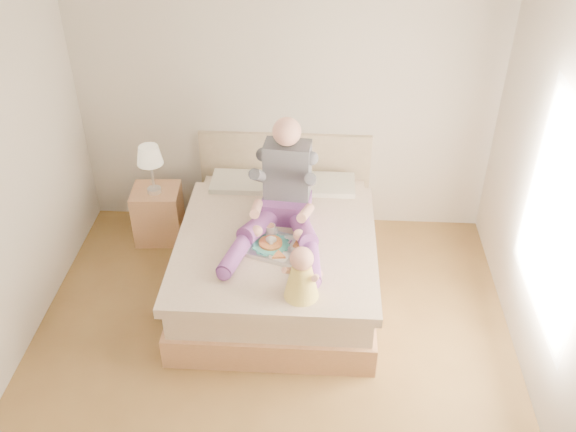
# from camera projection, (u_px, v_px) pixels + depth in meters

# --- Properties ---
(room) EXTENTS (4.02, 4.22, 2.71)m
(room) POSITION_uv_depth(u_px,v_px,m) (277.00, 211.00, 4.23)
(room) COLOR brown
(room) RESTS_ON ground
(bed) EXTENTS (1.70, 2.18, 1.00)m
(bed) POSITION_uv_depth(u_px,v_px,m) (278.00, 252.00, 5.80)
(bed) COLOR #A6744D
(bed) RESTS_ON ground
(nightstand) EXTENTS (0.48, 0.44, 0.56)m
(nightstand) POSITION_uv_depth(u_px,v_px,m) (158.00, 214.00, 6.37)
(nightstand) COLOR #A6744D
(nightstand) RESTS_ON ground
(lamp) EXTENTS (0.24, 0.24, 0.50)m
(lamp) POSITION_uv_depth(u_px,v_px,m) (150.00, 158.00, 5.96)
(lamp) COLOR silver
(lamp) RESTS_ON nightstand
(adult) EXTENTS (0.83, 1.22, 0.99)m
(adult) POSITION_uv_depth(u_px,v_px,m) (284.00, 199.00, 5.46)
(adult) COLOR #66317B
(adult) RESTS_ON bed
(tray) EXTENTS (0.60, 0.53, 0.14)m
(tray) POSITION_uv_depth(u_px,v_px,m) (282.00, 246.00, 5.34)
(tray) COLOR silver
(tray) RESTS_ON bed
(baby) EXTENTS (0.32, 0.40, 0.45)m
(baby) POSITION_uv_depth(u_px,v_px,m) (302.00, 276.00, 4.79)
(baby) COLOR #F8DA4E
(baby) RESTS_ON bed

